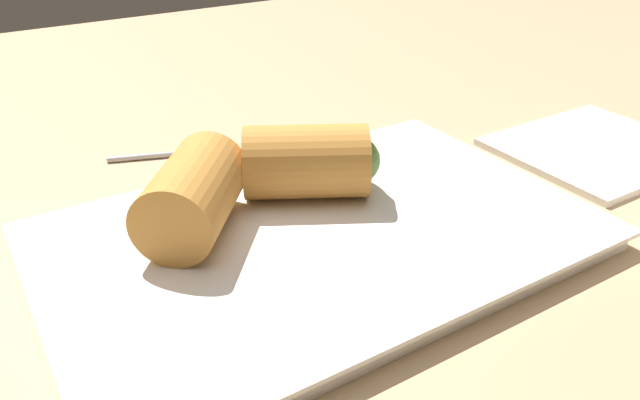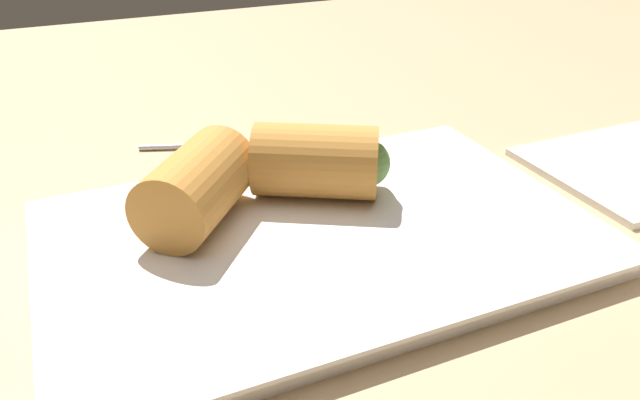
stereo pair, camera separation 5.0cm
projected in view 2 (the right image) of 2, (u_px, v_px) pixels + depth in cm
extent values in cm
cube|color=tan|center=(345.00, 236.00, 44.04)|extent=(180.00, 140.00, 2.00)
cube|color=white|center=(320.00, 239.00, 40.63)|extent=(33.42, 21.82, 1.20)
cube|color=white|center=(320.00, 230.00, 40.27)|extent=(34.76, 22.70, 0.30)
cylinder|color=#C68438|center=(316.00, 161.00, 43.00)|extent=(9.90, 8.59, 5.11)
sphere|color=#56843D|center=(366.00, 163.00, 42.72)|extent=(3.32, 3.32, 3.32)
cylinder|color=#C68438|center=(197.00, 187.00, 39.67)|extent=(9.34, 9.80, 5.11)
sphere|color=#B23D2D|center=(219.00, 164.00, 42.59)|extent=(3.32, 3.32, 3.32)
cylinder|color=#B2B2B7|center=(203.00, 146.00, 54.54)|extent=(10.50, 4.16, 0.50)
ellipsoid|color=#B2B2B7|center=(321.00, 139.00, 55.04)|extent=(3.89, 3.44, 1.12)
cube|color=silver|center=(638.00, 167.00, 50.76)|extent=(15.99, 13.61, 0.60)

